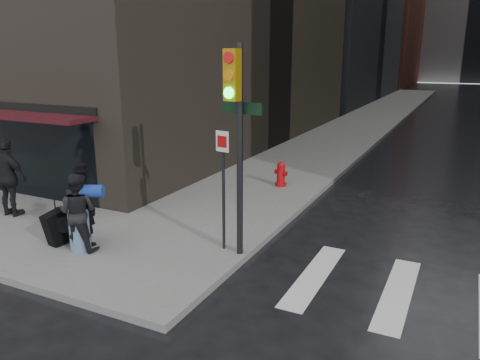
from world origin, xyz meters
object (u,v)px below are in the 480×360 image
(man_greycoat, at_px, (8,177))
(fire_hydrant, at_px, (281,175))
(man_overcoat, at_px, (79,211))
(traffic_light, at_px, (235,124))
(man_jeans, at_px, (78,212))

(man_greycoat, bearing_deg, fire_hydrant, -135.11)
(man_greycoat, height_order, fire_hydrant, man_greycoat)
(man_overcoat, relative_size, fire_hydrant, 2.33)
(man_greycoat, bearing_deg, man_overcoat, 165.36)
(man_overcoat, relative_size, traffic_light, 0.43)
(man_jeans, height_order, traffic_light, traffic_light)
(man_overcoat, relative_size, man_greycoat, 0.91)
(man_overcoat, xyz_separation_m, man_greycoat, (-3.06, 0.66, 0.25))
(traffic_light, bearing_deg, man_greycoat, -166.13)
(man_jeans, distance_m, man_greycoat, 3.40)
(man_overcoat, distance_m, traffic_light, 4.05)
(man_jeans, relative_size, fire_hydrant, 2.14)
(man_jeans, distance_m, traffic_light, 3.91)
(man_greycoat, bearing_deg, traffic_light, -179.22)
(man_overcoat, bearing_deg, man_jeans, 140.89)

